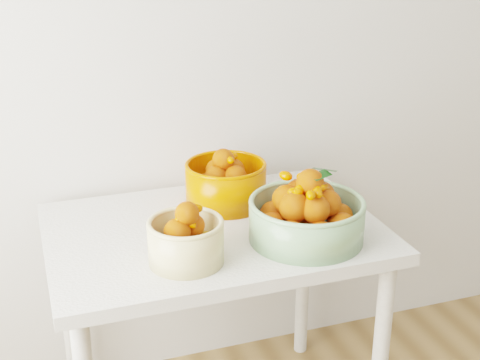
# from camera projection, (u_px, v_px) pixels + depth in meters

# --- Properties ---
(table) EXTENTS (1.00, 0.70, 0.75)m
(table) POSITION_uv_depth(u_px,v_px,m) (214.00, 255.00, 2.06)
(table) COLOR silver
(table) RESTS_ON ground
(bowl_cream) EXTENTS (0.28, 0.28, 0.18)m
(bowl_cream) POSITION_uv_depth(u_px,v_px,m) (186.00, 239.00, 1.80)
(bowl_cream) COLOR #DCC587
(bowl_cream) RESTS_ON table
(bowl_green) EXTENTS (0.36, 0.36, 0.22)m
(bowl_green) POSITION_uv_depth(u_px,v_px,m) (307.00, 216.00, 1.92)
(bowl_green) COLOR #7FA877
(bowl_green) RESTS_ON table
(bowl_orange) EXTENTS (0.30, 0.30, 0.19)m
(bowl_orange) POSITION_uv_depth(u_px,v_px,m) (226.00, 182.00, 2.16)
(bowl_orange) COLOR #D55002
(bowl_orange) RESTS_ON table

